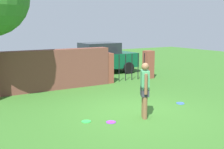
# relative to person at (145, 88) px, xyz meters

# --- Properties ---
(ground_plane) EXTENTS (40.00, 40.00, 0.00)m
(ground_plane) POSITION_rel_person_xyz_m (0.10, 0.51, -0.90)
(ground_plane) COLOR #336623
(brick_wall) EXTENTS (5.97, 0.50, 1.68)m
(brick_wall) POSITION_rel_person_xyz_m (-1.40, 4.99, -0.06)
(brick_wall) COLOR brown
(brick_wall) RESTS_ON ground
(person) EXTENTS (0.37, 0.48, 1.62)m
(person) POSITION_rel_person_xyz_m (0.00, 0.00, 0.00)
(person) COLOR brown
(person) RESTS_ON ground
(fence_gate) EXTENTS (2.85, 0.44, 1.40)m
(fence_gate) POSITION_rel_person_xyz_m (2.89, 4.99, -0.20)
(fence_gate) COLOR brown
(fence_gate) RESTS_ON ground
(car) EXTENTS (4.20, 1.92, 1.72)m
(car) POSITION_rel_person_xyz_m (2.64, 7.49, -0.04)
(car) COLOR #0C4C2D
(car) RESTS_ON ground
(frisbee_blue) EXTENTS (0.27, 0.27, 0.02)m
(frisbee_blue) POSITION_rel_person_xyz_m (2.01, 0.58, -0.89)
(frisbee_blue) COLOR blue
(frisbee_blue) RESTS_ON ground
(frisbee_green) EXTENTS (0.27, 0.27, 0.02)m
(frisbee_green) POSITION_rel_person_xyz_m (-1.61, 0.56, -0.89)
(frisbee_green) COLOR green
(frisbee_green) RESTS_ON ground
(frisbee_purple) EXTENTS (0.27, 0.27, 0.02)m
(frisbee_purple) POSITION_rel_person_xyz_m (-1.05, 0.15, -0.89)
(frisbee_purple) COLOR purple
(frisbee_purple) RESTS_ON ground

